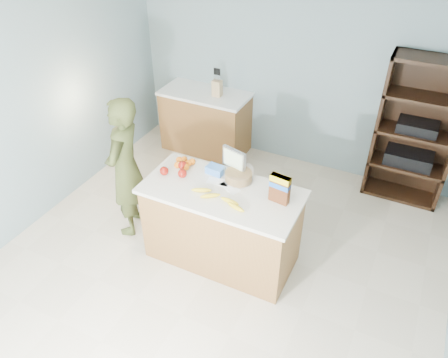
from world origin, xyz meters
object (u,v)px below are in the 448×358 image
at_px(person, 126,169).
at_px(cereal_box, 280,187).
at_px(counter_peninsula, 222,228).
at_px(tv, 234,160).
at_px(shelving_unit, 416,134).

bearing_deg(person, cereal_box, 79.27).
relative_size(counter_peninsula, tv, 5.53).
bearing_deg(tv, counter_peninsula, -87.07).
relative_size(counter_peninsula, person, 0.96).
relative_size(counter_peninsula, shelving_unit, 0.87).
height_order(person, tv, person).
relative_size(shelving_unit, person, 1.11).
bearing_deg(cereal_box, counter_peninsula, -171.94).
height_order(counter_peninsula, tv, tv).
distance_m(counter_peninsula, cereal_box, 0.86).
bearing_deg(tv, cereal_box, -22.11).
relative_size(tv, cereal_box, 0.98).
bearing_deg(shelving_unit, tv, -131.99).
relative_size(person, cereal_box, 5.67).
relative_size(person, tv, 5.75).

